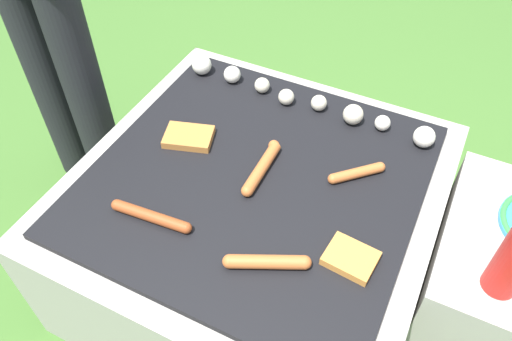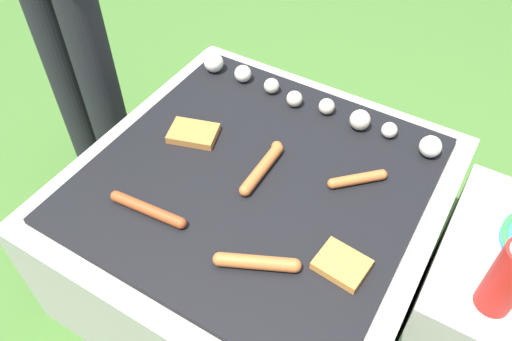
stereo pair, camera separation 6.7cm
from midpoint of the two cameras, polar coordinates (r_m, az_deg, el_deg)
ground_plane at (r=1.55m, az=1.25°, el=-11.23°), size 14.00×14.00×0.00m
grill at (r=1.38m, az=1.39°, el=-6.66°), size 0.87×0.87×0.42m
side_ledge at (r=1.39m, az=27.94°, el=-14.44°), size 0.40×0.46×0.42m
sausage_front_center at (r=1.15m, az=-10.66°, el=-4.44°), size 0.20×0.04×0.03m
sausage_mid_right at (r=1.21m, az=2.32°, el=0.25°), size 0.03×0.19×0.03m
sausage_back_right at (r=1.05m, az=1.95°, el=-10.51°), size 0.17×0.10×0.03m
sausage_back_center at (r=1.22m, az=13.07°, el=-1.00°), size 0.12×0.11×0.03m
bread_slice_left at (r=1.31m, az=-5.73°, el=4.22°), size 0.14×0.12×0.02m
bread_slice_right at (r=1.07m, az=11.57°, el=-10.54°), size 0.11×0.09×0.02m
mushroom_row at (r=1.40m, az=7.43°, el=7.97°), size 0.72×0.07×0.06m
condiment_bottle at (r=1.05m, az=28.70°, el=-10.56°), size 0.07×0.07×0.21m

